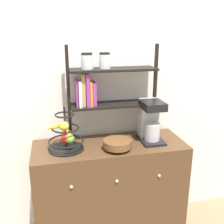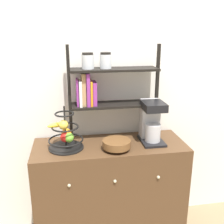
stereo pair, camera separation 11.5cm
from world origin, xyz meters
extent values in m
cube|color=silver|center=(0.00, 0.49, 1.30)|extent=(7.00, 0.05, 2.60)
cube|color=#4C331E|center=(0.00, 0.22, 0.43)|extent=(1.19, 0.45, 0.86)
sphere|color=#B2AD8C|center=(-0.33, -0.01, 0.67)|extent=(0.02, 0.02, 0.02)
sphere|color=#B2AD8C|center=(0.00, -0.01, 0.67)|extent=(0.02, 0.02, 0.02)
sphere|color=#B2AD8C|center=(0.33, -0.01, 0.67)|extent=(0.02, 0.02, 0.02)
cube|color=black|center=(0.34, 0.22, 0.87)|extent=(0.17, 0.25, 0.02)
cube|color=#B7B7BC|center=(0.34, 0.29, 1.04)|extent=(0.15, 0.10, 0.31)
cylinder|color=#B7B7BC|center=(0.34, 0.20, 0.95)|extent=(0.12, 0.12, 0.14)
cube|color=black|center=(0.34, 0.21, 1.16)|extent=(0.17, 0.20, 0.06)
cylinder|color=black|center=(-0.34, 0.21, 0.87)|extent=(0.26, 0.26, 0.01)
cylinder|color=black|center=(-0.34, 0.21, 1.03)|extent=(0.01, 0.01, 0.32)
torus|color=black|center=(-0.34, 0.21, 0.93)|extent=(0.26, 0.26, 0.01)
torus|color=black|center=(-0.34, 0.21, 1.03)|extent=(0.20, 0.20, 0.01)
torus|color=black|center=(-0.34, 0.21, 1.13)|extent=(0.14, 0.14, 0.01)
sphere|color=red|center=(-0.34, 0.18, 0.96)|extent=(0.07, 0.07, 0.07)
sphere|color=#6BAD33|center=(-0.31, 0.17, 0.96)|extent=(0.07, 0.07, 0.07)
sphere|color=orange|center=(-0.33, 0.25, 0.97)|extent=(0.08, 0.08, 0.08)
ellipsoid|color=yellow|center=(-0.39, 0.21, 1.05)|extent=(0.15, 0.09, 0.04)
sphere|color=gold|center=(-0.35, 0.16, 1.07)|extent=(0.07, 0.07, 0.07)
cylinder|color=brown|center=(0.03, 0.12, 0.87)|extent=(0.12, 0.12, 0.02)
cylinder|color=brown|center=(0.03, 0.12, 0.91)|extent=(0.21, 0.21, 0.05)
cube|color=black|center=(-0.29, 0.35, 1.24)|extent=(0.02, 0.02, 0.76)
cube|color=black|center=(0.41, 0.35, 1.24)|extent=(0.02, 0.02, 0.76)
cube|color=black|center=(0.06, 0.35, 1.15)|extent=(0.68, 0.20, 0.02)
cube|color=black|center=(0.06, 0.35, 1.43)|extent=(0.68, 0.20, 0.02)
cube|color=#8C338C|center=(-0.23, 0.35, 1.26)|extent=(0.02, 0.12, 0.21)
cube|color=white|center=(-0.21, 0.35, 1.26)|extent=(0.02, 0.16, 0.20)
cube|color=tan|center=(-0.18, 0.35, 1.28)|extent=(0.03, 0.12, 0.25)
cube|color=#8C338C|center=(-0.15, 0.35, 1.28)|extent=(0.03, 0.16, 0.25)
cube|color=orange|center=(-0.13, 0.35, 1.25)|extent=(0.02, 0.15, 0.19)
cube|color=#8C338C|center=(-0.10, 0.35, 1.25)|extent=(0.03, 0.13, 0.18)
cylinder|color=silver|center=(-0.15, 0.35, 1.49)|extent=(0.09, 0.09, 0.10)
cylinder|color=black|center=(-0.15, 0.35, 1.55)|extent=(0.08, 0.08, 0.02)
cylinder|color=silver|center=(-0.01, 0.35, 1.49)|extent=(0.09, 0.09, 0.11)
cylinder|color=black|center=(-0.01, 0.35, 1.55)|extent=(0.08, 0.08, 0.02)
camera|label=1|loc=(-0.41, -1.62, 1.71)|focal=42.00mm
camera|label=2|loc=(-0.30, -1.64, 1.71)|focal=42.00mm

